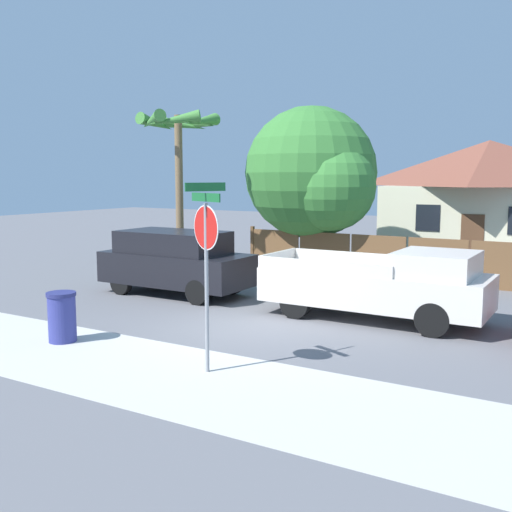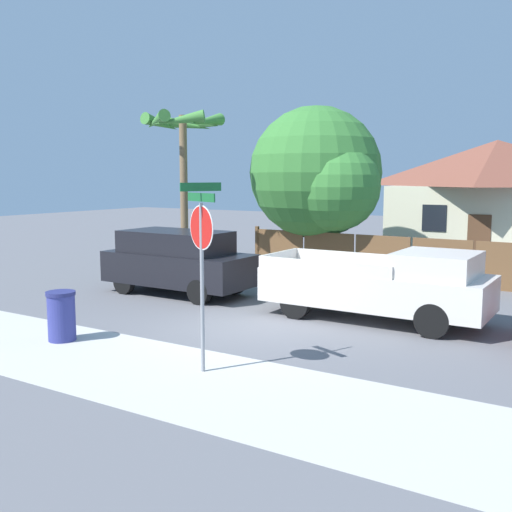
% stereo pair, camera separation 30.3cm
% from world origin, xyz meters
% --- Properties ---
extents(ground_plane, '(80.00, 80.00, 0.00)m').
position_xyz_m(ground_plane, '(0.00, 0.00, 0.00)').
color(ground_plane, slate).
extents(sidewalk_strip, '(36.00, 3.20, 0.01)m').
position_xyz_m(sidewalk_strip, '(0.00, -3.60, 0.00)').
color(sidewalk_strip, beige).
rests_on(sidewalk_strip, ground).
extents(wooden_fence, '(12.20, 0.12, 1.61)m').
position_xyz_m(wooden_fence, '(1.43, 7.95, 0.76)').
color(wooden_fence, brown).
rests_on(wooden_fence, ground).
extents(house, '(8.70, 6.16, 5.08)m').
position_xyz_m(house, '(2.42, 16.35, 2.63)').
color(house, beige).
rests_on(house, ground).
extents(oak_tree, '(5.16, 4.91, 6.10)m').
position_xyz_m(oak_tree, '(-2.32, 8.63, 3.54)').
color(oak_tree, brown).
rests_on(oak_tree, ground).
extents(palm_tree, '(2.84, 3.05, 5.78)m').
position_xyz_m(palm_tree, '(-6.40, 5.75, 4.98)').
color(palm_tree, brown).
rests_on(palm_tree, ground).
extents(red_suv, '(4.58, 1.97, 1.90)m').
position_xyz_m(red_suv, '(-3.86, 2.28, 1.02)').
color(red_suv, black).
rests_on(red_suv, ground).
extents(orange_pickup, '(5.48, 2.07, 1.78)m').
position_xyz_m(orange_pickup, '(2.52, 2.28, 0.89)').
color(orange_pickup, silver).
rests_on(orange_pickup, ground).
extents(stop_sign, '(0.85, 0.76, 3.40)m').
position_xyz_m(stop_sign, '(1.14, -3.11, 2.33)').
color(stop_sign, gray).
rests_on(stop_sign, ground).
extents(trash_bin, '(0.62, 0.62, 1.07)m').
position_xyz_m(trash_bin, '(-2.69, -3.06, 0.54)').
color(trash_bin, navy).
rests_on(trash_bin, ground).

